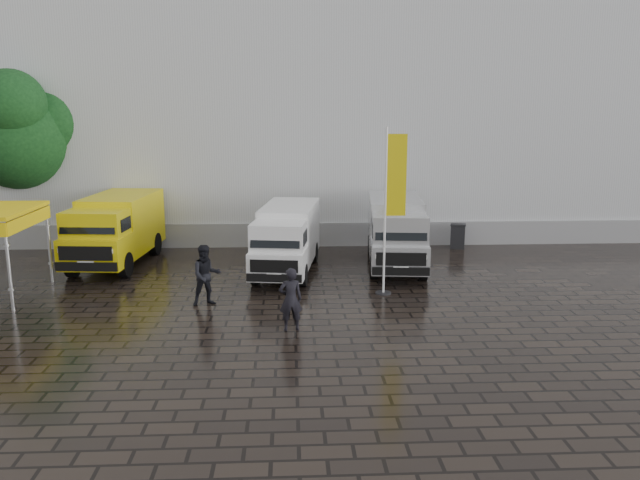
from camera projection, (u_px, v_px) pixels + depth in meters
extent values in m
plane|color=black|center=(373.00, 303.00, 18.72)|extent=(120.00, 120.00, 0.00)
cube|color=silver|center=(372.00, 103.00, 33.20)|extent=(44.00, 16.00, 12.00)
cube|color=gray|center=(395.00, 234.00, 26.48)|extent=(44.00, 0.15, 1.00)
cylinder|color=silver|center=(49.00, 244.00, 20.70)|extent=(0.10, 0.10, 2.60)
cylinder|color=silver|center=(9.00, 267.00, 17.72)|extent=(0.10, 0.10, 2.60)
cylinder|color=black|center=(383.00, 293.00, 19.68)|extent=(0.50, 0.50, 0.04)
cylinder|color=white|center=(385.00, 212.00, 19.15)|extent=(0.07, 0.07, 5.19)
cube|color=#D9C10B|center=(397.00, 175.00, 18.93)|extent=(0.60, 0.03, 2.49)
cylinder|color=black|center=(25.00, 203.00, 25.81)|extent=(0.53, 0.53, 3.80)
sphere|color=#103314|center=(18.00, 138.00, 25.25)|extent=(4.18, 4.18, 4.18)
sphere|color=#103314|center=(9.00, 95.00, 25.75)|extent=(2.46, 2.46, 2.46)
cube|color=black|center=(458.00, 236.00, 25.97)|extent=(0.76, 0.76, 1.03)
imported|color=black|center=(291.00, 299.00, 16.28)|extent=(0.67, 0.49, 1.69)
imported|color=black|center=(206.00, 275.00, 18.38)|extent=(1.05, 0.93, 1.82)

